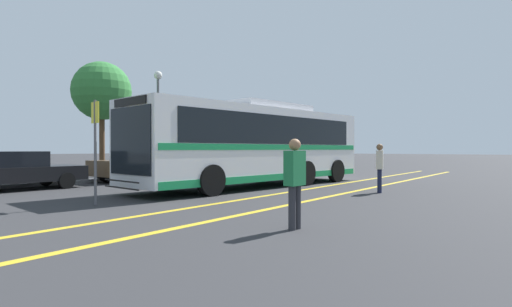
% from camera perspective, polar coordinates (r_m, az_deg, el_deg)
% --- Properties ---
extents(ground_plane, '(220.00, 220.00, 0.00)m').
position_cam_1_polar(ground_plane, '(15.21, -2.68, -4.95)').
color(ground_plane, '#2D2D30').
extents(lane_strip_0, '(30.92, 0.20, 0.01)m').
position_cam_1_polar(lane_strip_0, '(14.67, 6.88, -5.15)').
color(lane_strip_0, gold).
rests_on(lane_strip_0, ground_plane).
extents(lane_strip_1, '(30.92, 0.20, 0.01)m').
position_cam_1_polar(lane_strip_1, '(13.89, 12.93, -5.48)').
color(lane_strip_1, gold).
rests_on(lane_strip_1, ground_plane).
extents(curb_strip, '(38.92, 0.36, 0.15)m').
position_cam_1_polar(curb_strip, '(20.83, -15.44, -3.25)').
color(curb_strip, '#99999E').
rests_on(curb_strip, ground_plane).
extents(transit_bus, '(11.41, 3.69, 3.31)m').
position_cam_1_polar(transit_bus, '(15.83, 0.03, 1.54)').
color(transit_bus, silver).
rests_on(transit_bus, ground_plane).
extents(parked_car_1, '(4.46, 2.08, 1.40)m').
position_cam_1_polar(parked_car_1, '(16.80, -31.08, -2.10)').
color(parked_car_1, black).
rests_on(parked_car_1, ground_plane).
extents(parked_car_2, '(4.47, 1.93, 1.58)m').
position_cam_1_polar(parked_car_2, '(19.43, -16.09, -1.45)').
color(parked_car_2, '#4C3823').
rests_on(parked_car_2, ground_plane).
extents(parked_car_3, '(4.44, 2.05, 1.49)m').
position_cam_1_polar(parked_car_3, '(23.72, -4.03, -1.10)').
color(parked_car_3, black).
rests_on(parked_car_3, ground_plane).
extents(pedestrian_0, '(0.43, 0.23, 1.67)m').
position_cam_1_polar(pedestrian_0, '(7.39, 5.56, -3.50)').
color(pedestrian_0, '#2D2D33').
rests_on(pedestrian_0, ground_plane).
extents(pedestrian_1, '(0.47, 0.34, 1.66)m').
position_cam_1_polar(pedestrian_1, '(14.12, 17.24, -1.59)').
color(pedestrian_1, '#191E38').
rests_on(pedestrian_1, ground_plane).
extents(bus_stop_sign, '(0.07, 0.40, 2.77)m').
position_cam_1_polar(bus_stop_sign, '(11.31, -21.98, 1.89)').
color(bus_stop_sign, '#59595E').
rests_on(bus_stop_sign, ground_plane).
extents(street_lamp, '(0.46, 0.46, 5.77)m').
position_cam_1_polar(street_lamp, '(22.74, -13.82, 7.08)').
color(street_lamp, '#59595E').
rests_on(street_lamp, ground_plane).
extents(tree_1, '(3.05, 3.05, 6.07)m').
position_cam_1_polar(tree_1, '(22.76, -21.17, 8.27)').
color(tree_1, '#513823').
rests_on(tree_1, ground_plane).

